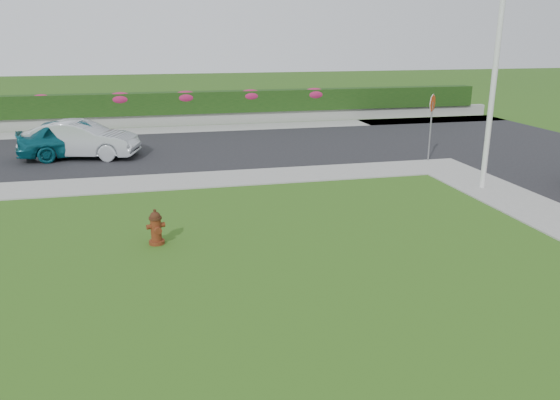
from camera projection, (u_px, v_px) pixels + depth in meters
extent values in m
plane|color=black|center=(333.00, 303.00, 9.63)|extent=(120.00, 120.00, 0.00)
cube|color=black|center=(101.00, 153.00, 21.60)|extent=(26.00, 8.00, 0.04)
cube|color=gray|center=(54.00, 188.00, 16.72)|extent=(24.00, 2.00, 0.04)
cube|color=gray|center=(440.00, 166.00, 19.52)|extent=(2.00, 2.00, 0.04)
cube|color=gray|center=(193.00, 129.00, 27.12)|extent=(34.00, 2.00, 0.04)
cube|color=gray|center=(191.00, 119.00, 28.44)|extent=(34.00, 0.40, 0.60)
cube|color=black|center=(190.00, 103.00, 28.28)|extent=(32.00, 0.90, 1.10)
cylinder|color=#4C180B|center=(157.00, 242.00, 12.33)|extent=(0.35, 0.35, 0.08)
cylinder|color=#4C180B|center=(156.00, 229.00, 12.24)|extent=(0.24, 0.24, 0.53)
cylinder|color=black|center=(155.00, 218.00, 12.16)|extent=(0.29, 0.29, 0.05)
sphere|color=black|center=(155.00, 217.00, 12.15)|extent=(0.24, 0.24, 0.24)
cylinder|color=black|center=(155.00, 211.00, 12.11)|extent=(0.07, 0.07, 0.07)
cylinder|color=#4C180B|center=(149.00, 227.00, 12.14)|extent=(0.13, 0.14, 0.11)
cylinder|color=#4C180B|center=(162.00, 225.00, 12.29)|extent=(0.13, 0.14, 0.11)
cylinder|color=#4C180B|center=(158.00, 230.00, 12.10)|extent=(0.18, 0.16, 0.15)
imported|color=#0C515E|center=(78.00, 137.00, 20.76)|extent=(4.64, 2.55, 1.49)
imported|color=#B5B9BD|center=(80.00, 140.00, 20.56)|extent=(4.48, 2.49, 1.40)
cylinder|color=silver|center=(494.00, 84.00, 15.85)|extent=(0.16, 0.16, 6.32)
cylinder|color=slate|center=(430.00, 132.00, 20.04)|extent=(0.06, 0.06, 2.20)
cylinder|color=red|center=(433.00, 103.00, 19.73)|extent=(0.47, 0.48, 0.64)
cylinder|color=white|center=(433.00, 103.00, 19.73)|extent=(0.48, 0.50, 0.68)
ellipsoid|color=#BE205C|center=(41.00, 100.00, 26.54)|extent=(1.01, 0.65, 0.50)
ellipsoid|color=#BE205C|center=(120.00, 99.00, 27.36)|extent=(1.32, 0.85, 0.66)
ellipsoid|color=#BE205C|center=(186.00, 97.00, 28.06)|extent=(1.31, 0.85, 0.66)
ellipsoid|color=#BE205C|center=(250.00, 96.00, 28.79)|extent=(1.29, 0.83, 0.65)
ellipsoid|color=#BE205C|center=(314.00, 94.00, 29.54)|extent=(1.33, 0.85, 0.66)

